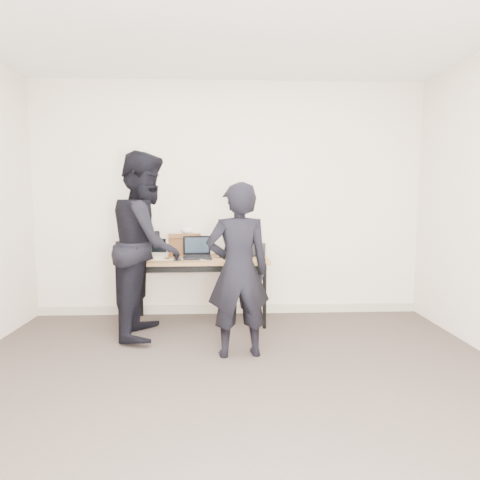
{
  "coord_description": "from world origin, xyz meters",
  "views": [
    {
      "loc": [
        -0.06,
        -2.44,
        1.39
      ],
      "look_at": [
        0.1,
        1.6,
        0.95
      ],
      "focal_mm": 30.0,
      "sensor_mm": 36.0,
      "label": 1
    }
  ],
  "objects": [
    {
      "name": "tissue",
      "position": [
        -0.48,
        2.14,
        1.0
      ],
      "size": [
        0.14,
        0.1,
        0.08
      ],
      "primitive_type": "ellipsoid",
      "rotation": [
        0.0,
        0.0,
        0.04
      ],
      "color": "white",
      "rests_on": "leather_satchel"
    },
    {
      "name": "laptop_right",
      "position": [
        0.14,
        2.08,
        0.77
      ],
      "size": [
        0.44,
        0.44,
        0.23
      ],
      "rotation": [
        0.0,
        0.0,
        0.67
      ],
      "color": "black",
      "rests_on": "desk"
    },
    {
      "name": "laptop_beige",
      "position": [
        -0.83,
        1.92,
        0.76
      ],
      "size": [
        0.29,
        0.29,
        0.22
      ],
      "rotation": [
        0.0,
        0.0,
        -0.07
      ],
      "color": "beige",
      "rests_on": "desk"
    },
    {
      "name": "baseboard",
      "position": [
        0.0,
        2.23,
        0.05
      ],
      "size": [
        4.5,
        0.03,
        0.1
      ],
      "primitive_type": "cube",
      "color": "#BBB39A",
      "rests_on": "ground"
    },
    {
      "name": "power_brick",
      "position": [
        -0.55,
        1.74,
        0.74
      ],
      "size": [
        0.09,
        0.06,
        0.03
      ],
      "primitive_type": "cube",
      "rotation": [
        0.0,
        0.0,
        0.11
      ],
      "color": "black",
      "rests_on": "desk"
    },
    {
      "name": "desk",
      "position": [
        -0.33,
        1.91,
        0.66
      ],
      "size": [
        1.51,
        0.68,
        0.72
      ],
      "rotation": [
        0.0,
        0.0,
        0.02
      ],
      "color": "olive",
      "rests_on": "ground"
    },
    {
      "name": "laptop_center",
      "position": [
        -0.36,
        1.93,
        0.77
      ],
      "size": [
        0.33,
        0.32,
        0.24
      ],
      "rotation": [
        0.0,
        0.0,
        0.1
      ],
      "color": "black",
      "rests_on": "desk"
    },
    {
      "name": "person_typist",
      "position": [
        0.06,
        0.96,
        0.76
      ],
      "size": [
        0.59,
        0.43,
        1.51
      ],
      "primitive_type": "imported",
      "rotation": [
        0.0,
        0.0,
        3.28
      ],
      "color": "black",
      "rests_on": "ground"
    },
    {
      "name": "cables",
      "position": [
        -0.29,
        1.9,
        0.72
      ],
      "size": [
        1.15,
        0.41,
        0.01
      ],
      "rotation": [
        0.0,
        0.0,
        -0.08
      ],
      "color": "black",
      "rests_on": "desk"
    },
    {
      "name": "leather_satchel",
      "position": [
        -0.51,
        2.14,
        0.85
      ],
      "size": [
        0.38,
        0.21,
        0.25
      ],
      "rotation": [
        0.0,
        0.0,
        0.1
      ],
      "color": "#573417",
      "rests_on": "desk"
    },
    {
      "name": "equipment_box",
      "position": [
        0.3,
        2.1,
        0.79
      ],
      "size": [
        0.25,
        0.22,
        0.13
      ],
      "primitive_type": "cube",
      "rotation": [
        0.0,
        0.0,
        -0.13
      ],
      "color": "black",
      "rests_on": "desk"
    },
    {
      "name": "room",
      "position": [
        0.0,
        0.0,
        1.35
      ],
      "size": [
        4.6,
        4.6,
        2.8
      ],
      "color": "#443934",
      "rests_on": "ground"
    },
    {
      "name": "person_observer",
      "position": [
        -0.83,
        1.56,
        0.91
      ],
      "size": [
        0.69,
        0.89,
        1.83
      ],
      "primitive_type": "imported",
      "rotation": [
        0.0,
        0.0,
        1.57
      ],
      "color": "black",
      "rests_on": "ground"
    }
  ]
}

